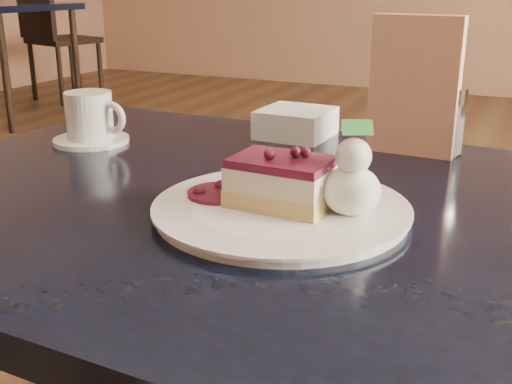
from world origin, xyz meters
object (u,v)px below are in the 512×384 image
at_px(cheesecake_slice, 281,182).
at_px(bg_table_far_left, 0,107).
at_px(main_table, 296,258).
at_px(dessert_plate, 281,210).
at_px(coffee_set, 91,120).

xyz_separation_m(cheesecake_slice, bg_table_far_left, (-3.28, 2.70, -0.68)).
xyz_separation_m(main_table, dessert_plate, (-0.00, -0.05, 0.08)).
bearing_deg(bg_table_far_left, dessert_plate, -24.77).
xyz_separation_m(main_table, coffee_set, (-0.41, 0.13, 0.11)).
xyz_separation_m(dessert_plate, bg_table_far_left, (-3.28, 2.70, -0.65)).
distance_m(main_table, dessert_plate, 0.09).
distance_m(cheesecake_slice, coffee_set, 0.45).
relative_size(main_table, dessert_plate, 4.03).
relative_size(main_table, cheesecake_slice, 9.98).
bearing_deg(bg_table_far_left, main_table, -24.26).
height_order(main_table, bg_table_far_left, bg_table_far_left).
distance_m(dessert_plate, coffee_set, 0.45).
distance_m(coffee_set, bg_table_far_left, 3.88).
bearing_deg(coffee_set, dessert_plate, -23.51).
relative_size(cheesecake_slice, bg_table_far_left, 0.06).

